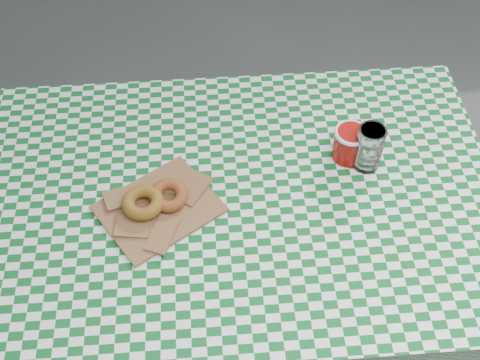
% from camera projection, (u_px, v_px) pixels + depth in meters
% --- Properties ---
extents(ground, '(60.00, 60.00, 0.00)m').
position_uv_depth(ground, '(288.00, 283.00, 2.22)').
color(ground, '#575852').
rests_on(ground, ground).
extents(table, '(1.32, 0.94, 0.75)m').
position_uv_depth(table, '(239.00, 275.00, 1.81)').
color(table, '#58321E').
rests_on(table, ground).
extents(tablecloth, '(1.34, 0.96, 0.01)m').
position_uv_depth(tablecloth, '(239.00, 197.00, 1.52)').
color(tablecloth, '#0D5822').
rests_on(tablecloth, table).
extents(paper_bag, '(0.33, 0.31, 0.01)m').
position_uv_depth(paper_bag, '(159.00, 208.00, 1.48)').
color(paper_bag, olive).
rests_on(paper_bag, tablecloth).
extents(bagel_front, '(0.12, 0.12, 0.03)m').
position_uv_depth(bagel_front, '(143.00, 203.00, 1.46)').
color(bagel_front, brown).
rests_on(bagel_front, paper_bag).
extents(bagel_back, '(0.10, 0.10, 0.03)m').
position_uv_depth(bagel_back, '(169.00, 195.00, 1.48)').
color(bagel_back, brown).
rests_on(bagel_back, paper_bag).
extents(coffee_mug, '(0.16, 0.16, 0.09)m').
position_uv_depth(coffee_mug, '(350.00, 144.00, 1.56)').
color(coffee_mug, '#920B09').
rests_on(coffee_mug, tablecloth).
extents(drinking_glass, '(0.09, 0.09, 0.12)m').
position_uv_depth(drinking_glass, '(369.00, 147.00, 1.53)').
color(drinking_glass, silver).
rests_on(drinking_glass, tablecloth).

